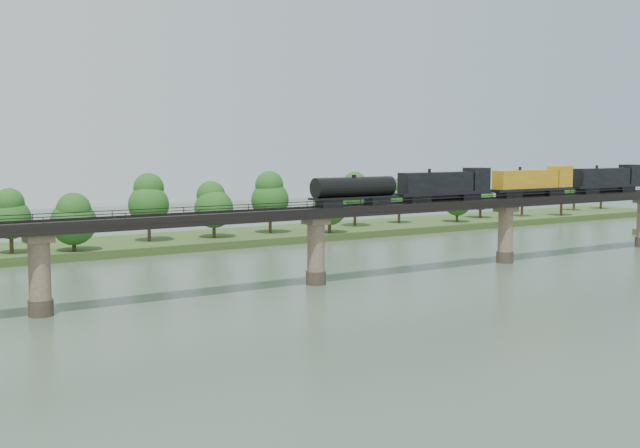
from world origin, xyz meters
TOP-DOWN VIEW (x-y plane):
  - ground at (0.00, 0.00)m, footprint 400.00×400.00m
  - far_bank at (0.00, 85.00)m, footprint 300.00×24.00m
  - bridge at (0.00, 30.00)m, footprint 236.00×30.00m
  - bridge_superstructure at (0.00, 30.00)m, footprint 220.00×4.90m
  - far_treeline at (-8.21, 80.52)m, footprint 289.06×17.54m
  - freight_train at (39.47, 30.00)m, footprint 77.86×3.03m

SIDE VIEW (x-z plane):
  - ground at x=0.00m, z-range 0.00..0.00m
  - far_bank at x=0.00m, z-range 0.00..1.60m
  - bridge at x=0.00m, z-range -0.29..11.21m
  - far_treeline at x=-8.21m, z-range 2.03..15.63m
  - bridge_superstructure at x=0.00m, z-range 11.42..12.17m
  - freight_train at x=39.47m, z-range 11.38..16.74m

